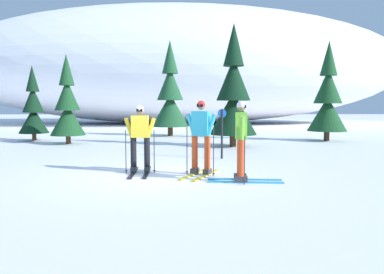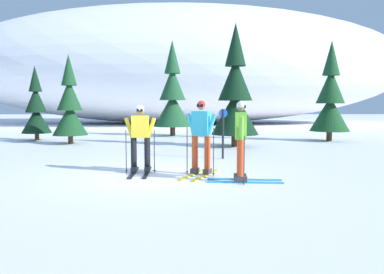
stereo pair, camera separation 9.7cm
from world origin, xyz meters
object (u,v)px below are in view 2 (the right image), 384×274
(skier_cyan_jacket, at_px, (201,136))
(skier_yellow_jacket, at_px, (140,137))
(trail_marker_post, at_px, (223,131))
(pine_tree_center_left, at_px, (70,107))
(pine_tree_center_right, at_px, (235,95))
(pine_tree_center, at_px, (173,96))
(pine_tree_far_right, at_px, (330,99))
(pine_tree_far_left, at_px, (36,109))
(skier_lime_jacket, at_px, (241,140))

(skier_cyan_jacket, xyz_separation_m, skier_yellow_jacket, (-1.52, 0.33, -0.07))
(skier_yellow_jacket, relative_size, trail_marker_post, 1.07)
(skier_cyan_jacket, distance_m, pine_tree_center_left, 9.23)
(skier_cyan_jacket, relative_size, pine_tree_center_right, 0.36)
(pine_tree_center, relative_size, pine_tree_far_right, 1.11)
(pine_tree_center_left, distance_m, pine_tree_far_right, 11.99)
(pine_tree_far_left, height_order, pine_tree_center_right, pine_tree_center_right)
(skier_cyan_jacket, bearing_deg, skier_lime_jacket, -44.41)
(pine_tree_center_right, bearing_deg, pine_tree_far_right, 25.62)
(pine_tree_center_left, bearing_deg, pine_tree_center, 44.34)
(skier_yellow_jacket, xyz_separation_m, pine_tree_center_right, (3.17, 5.91, 1.20))
(skier_yellow_jacket, bearing_deg, skier_cyan_jacket, -12.06)
(skier_lime_jacket, xyz_separation_m, pine_tree_far_left, (-8.47, 9.95, 0.56))
(skier_cyan_jacket, relative_size, trail_marker_post, 1.15)
(pine_tree_center_right, relative_size, trail_marker_post, 3.16)
(skier_cyan_jacket, height_order, pine_tree_center_right, pine_tree_center_right)
(skier_lime_jacket, bearing_deg, trail_marker_post, 90.75)
(pine_tree_far_right, bearing_deg, pine_tree_far_left, 177.74)
(skier_yellow_jacket, height_order, pine_tree_center_right, pine_tree_center_right)
(skier_lime_jacket, bearing_deg, pine_tree_center_right, 83.70)
(skier_cyan_jacket, bearing_deg, pine_tree_center_left, 126.44)
(pine_tree_far_left, relative_size, pine_tree_center, 0.69)
(pine_tree_center_left, bearing_deg, pine_tree_far_right, 5.49)
(pine_tree_center_right, distance_m, trail_marker_post, 3.77)
(skier_yellow_jacket, relative_size, pine_tree_center, 0.33)
(pine_tree_far_left, bearing_deg, skier_lime_jacket, -49.58)
(skier_yellow_jacket, xyz_separation_m, pine_tree_far_left, (-6.09, 8.78, 0.61))
(skier_cyan_jacket, relative_size, pine_tree_center, 0.35)
(pine_tree_center, bearing_deg, skier_yellow_jacket, -92.08)
(skier_cyan_jacket, xyz_separation_m, pine_tree_center_right, (1.64, 6.24, 1.14))
(skier_yellow_jacket, height_order, pine_tree_far_left, pine_tree_far_left)
(skier_yellow_jacket, height_order, pine_tree_center_left, pine_tree_center_left)
(skier_cyan_jacket, xyz_separation_m, pine_tree_far_right, (6.46, 8.55, 1.02))
(skier_lime_jacket, height_order, skier_cyan_jacket, skier_cyan_jacket)
(pine_tree_center, height_order, trail_marker_post, pine_tree_center)
(skier_cyan_jacket, distance_m, skier_yellow_jacket, 1.56)
(pine_tree_far_left, height_order, pine_tree_center_left, pine_tree_center_left)
(pine_tree_center_left, bearing_deg, pine_tree_center_right, -9.31)
(pine_tree_center, distance_m, pine_tree_far_right, 8.19)
(skier_lime_jacket, relative_size, pine_tree_far_right, 0.38)
(pine_tree_far_left, bearing_deg, pine_tree_far_right, -2.26)
(skier_cyan_jacket, distance_m, pine_tree_far_right, 10.76)
(skier_lime_jacket, bearing_deg, skier_yellow_jacket, 153.90)
(skier_cyan_jacket, bearing_deg, skier_yellow_jacket, 167.94)
(trail_marker_post, bearing_deg, pine_tree_center_right, 76.57)
(pine_tree_center_left, bearing_deg, pine_tree_far_left, 141.58)
(pine_tree_center, xyz_separation_m, pine_tree_center_right, (2.75, -5.42, -0.09))
(skier_lime_jacket, height_order, trail_marker_post, skier_lime_jacket)
(pine_tree_far_left, bearing_deg, pine_tree_center_left, -38.42)
(skier_lime_jacket, xyz_separation_m, skier_yellow_jacket, (-2.38, 1.17, -0.04))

